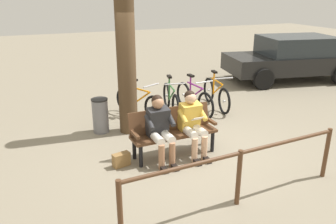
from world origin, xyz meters
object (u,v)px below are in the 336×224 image
object	(u,v)px
bench	(172,128)
bicycle_red	(216,94)
handbag	(121,160)
litter_bin	(100,115)
person_companion	(160,126)
bicycle_black	(139,103)
person_reading	(192,121)
bicycle_orange	(171,100)
tree_trunk	(126,47)
bicycle_green	(194,99)
parked_car	(292,57)

from	to	relation	value
bench	bicycle_red	size ratio (longest dim) A/B	0.97
handbag	litter_bin	distance (m)	1.66
handbag	bicycle_red	size ratio (longest dim) A/B	0.18
person_companion	handbag	xyz separation A→B (m)	(0.70, -0.06, -0.54)
bicycle_red	bicycle_black	distance (m)	2.07
person_companion	bench	bearing A→B (deg)	-152.92
person_reading	bicycle_orange	distance (m)	2.20
bench	tree_trunk	distance (m)	1.94
bicycle_green	bicycle_black	bearing A→B (deg)	-102.74
bicycle_green	bicycle_orange	distance (m)	0.59
handbag	bicycle_green	distance (m)	3.12
bicycle_red	bicycle_orange	xyz separation A→B (m)	(1.28, 0.03, 0.00)
bicycle_green	handbag	bearing A→B (deg)	-56.12
handbag	bicycle_black	size ratio (longest dim) A/B	0.19
bicycle_green	parked_car	bearing A→B (deg)	104.97
bicycle_red	bicycle_black	size ratio (longest dim) A/B	1.08
handbag	bicycle_orange	xyz separation A→B (m)	(-1.82, -2.09, 0.24)
bicycle_black	parked_car	bearing A→B (deg)	79.83
litter_bin	bicycle_red	xyz separation A→B (m)	(-3.11, -0.48, -0.02)
handbag	parked_car	size ratio (longest dim) A/B	0.07
person_reading	bicycle_orange	xyz separation A→B (m)	(-0.48, -2.12, -0.31)
bicycle_red	bicycle_black	world-z (taller)	same
person_companion	bicycle_green	bearing A→B (deg)	-131.94
person_companion	parked_car	world-z (taller)	parked_car
handbag	bicycle_green	size ratio (longest dim) A/B	0.18
person_companion	litter_bin	xyz separation A→B (m)	(0.71, -1.70, -0.29)
person_reading	person_companion	world-z (taller)	same
person_reading	handbag	distance (m)	1.45
bicycle_red	bicycle_green	world-z (taller)	same
person_reading	handbag	size ratio (longest dim) A/B	4.00
person_reading	parked_car	distance (m)	6.67
person_companion	person_reading	bearing A→B (deg)	179.95
litter_bin	bicycle_red	distance (m)	3.14
bicycle_red	bicycle_green	xyz separation A→B (m)	(0.70, 0.14, 0.00)
person_reading	parked_car	bearing A→B (deg)	-148.39
bicycle_orange	parked_car	world-z (taller)	parked_car
bicycle_black	bicycle_red	bearing A→B (deg)	64.33
person_companion	handbag	world-z (taller)	person_companion
parked_car	person_reading	bearing A→B (deg)	44.66
bicycle_orange	bicycle_green	bearing A→B (deg)	89.90
handbag	tree_trunk	bearing A→B (deg)	-111.14
tree_trunk	bicycle_orange	size ratio (longest dim) A/B	2.20
bicycle_black	bench	bearing A→B (deg)	-25.26
handbag	tree_trunk	world-z (taller)	tree_trunk
bicycle_black	parked_car	world-z (taller)	parked_car
bench	parked_car	distance (m)	6.87
bicycle_green	bicycle_black	xyz separation A→B (m)	(1.37, -0.17, 0.00)
tree_trunk	bicycle_orange	distance (m)	2.03
bicycle_black	bicycle_orange	bearing A→B (deg)	60.70
tree_trunk	bench	bearing A→B (deg)	108.58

